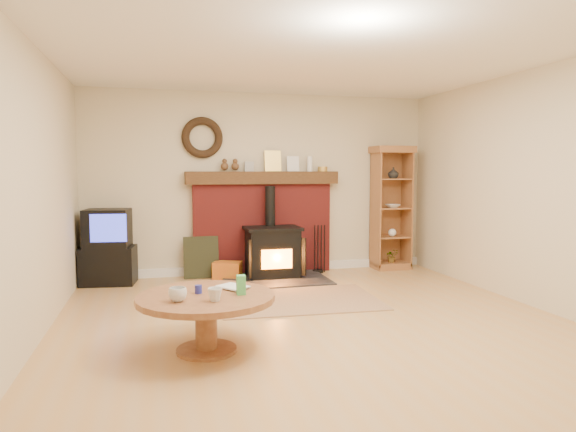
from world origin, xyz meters
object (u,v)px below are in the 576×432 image
object	(u,v)px
wood_stove	(273,254)
tv_unit	(108,248)
curio_cabinet	(391,208)
coffee_table	(206,306)

from	to	relation	value
wood_stove	tv_unit	bearing A→B (deg)	174.86
wood_stove	curio_cabinet	bearing A→B (deg)	8.43
curio_cabinet	coffee_table	distance (m)	4.31
wood_stove	coffee_table	bearing A→B (deg)	-113.55
tv_unit	coffee_table	distance (m)	3.06
tv_unit	coffee_table	size ratio (longest dim) A/B	0.87
wood_stove	tv_unit	size ratio (longest dim) A/B	1.41
tv_unit	curio_cabinet	size ratio (longest dim) A/B	0.53
wood_stove	coffee_table	world-z (taller)	wood_stove
curio_cabinet	tv_unit	bearing A→B (deg)	-178.80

